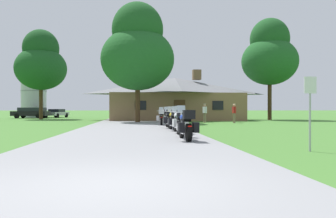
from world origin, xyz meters
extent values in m
plane|color=#42752D|center=(0.00, 20.00, 0.00)|extent=(500.00, 500.00, 0.00)
cube|color=gray|center=(0.00, 18.00, 0.03)|extent=(6.40, 80.00, 0.06)
cylinder|color=black|center=(2.05, 8.16, 0.38)|extent=(0.14, 0.64, 0.64)
cylinder|color=black|center=(2.12, 6.72, 0.38)|extent=(0.18, 0.65, 0.64)
cube|color=silver|center=(2.09, 7.42, 0.44)|extent=(0.29, 0.57, 0.30)
ellipsoid|color=#1E3899|center=(2.07, 7.68, 0.89)|extent=(0.32, 0.53, 0.26)
cube|color=black|center=(2.09, 7.22, 0.80)|extent=(0.30, 0.53, 0.10)
cylinder|color=silver|center=(2.05, 8.12, 1.08)|extent=(0.66, 0.06, 0.03)
cylinder|color=silver|center=(2.05, 8.16, 0.74)|extent=(0.07, 0.24, 0.73)
cube|color=#B2BCC6|center=(2.05, 8.22, 1.22)|extent=(0.32, 0.12, 0.27)
sphere|color=silver|center=(2.05, 8.12, 0.94)|extent=(0.11, 0.11, 0.11)
cube|color=black|center=(2.12, 6.67, 1.02)|extent=(0.42, 0.38, 0.32)
cube|color=red|center=(2.13, 6.50, 0.60)|extent=(0.14, 0.04, 0.06)
cylinder|color=silver|center=(2.24, 7.04, 0.28)|extent=(0.10, 0.55, 0.07)
cube|color=black|center=(1.86, 6.75, 0.56)|extent=(0.22, 0.41, 0.36)
cube|color=black|center=(2.38, 6.78, 0.56)|extent=(0.22, 0.41, 0.36)
cylinder|color=black|center=(2.16, 10.13, 0.38)|extent=(0.12, 0.64, 0.64)
cylinder|color=black|center=(2.12, 8.69, 0.38)|extent=(0.17, 0.64, 0.64)
cube|color=silver|center=(2.14, 9.39, 0.44)|extent=(0.27, 0.57, 0.30)
ellipsoid|color=#195B33|center=(2.14, 9.65, 0.89)|extent=(0.31, 0.53, 0.26)
cube|color=black|center=(2.13, 9.19, 0.80)|extent=(0.29, 0.53, 0.10)
cylinder|color=silver|center=(2.15, 10.09, 1.08)|extent=(0.66, 0.05, 0.03)
cylinder|color=silver|center=(2.16, 10.13, 0.74)|extent=(0.07, 0.24, 0.73)
cube|color=#B2BCC6|center=(2.16, 10.19, 1.22)|extent=(0.32, 0.12, 0.27)
sphere|color=silver|center=(2.15, 10.09, 0.94)|extent=(0.11, 0.11, 0.11)
cube|color=black|center=(2.12, 8.64, 1.02)|extent=(0.41, 0.37, 0.32)
cube|color=red|center=(2.12, 8.47, 0.60)|extent=(0.14, 0.03, 0.06)
cylinder|color=silver|center=(2.27, 9.00, 0.28)|extent=(0.08, 0.55, 0.07)
cylinder|color=black|center=(2.23, 12.12, 0.38)|extent=(0.15, 0.65, 0.64)
cylinder|color=black|center=(2.33, 10.68, 0.38)|extent=(0.20, 0.65, 0.64)
cube|color=silver|center=(2.28, 11.38, 0.44)|extent=(0.30, 0.58, 0.30)
ellipsoid|color=silver|center=(2.27, 11.64, 0.89)|extent=(0.34, 0.54, 0.26)
cube|color=black|center=(2.30, 11.18, 0.80)|extent=(0.32, 0.54, 0.10)
cylinder|color=silver|center=(2.24, 12.08, 1.08)|extent=(0.66, 0.08, 0.03)
cylinder|color=silver|center=(2.23, 12.12, 0.74)|extent=(0.08, 0.24, 0.73)
cube|color=#B2BCC6|center=(2.23, 12.18, 1.22)|extent=(0.33, 0.13, 0.27)
sphere|color=silver|center=(2.24, 12.08, 0.94)|extent=(0.11, 0.11, 0.11)
cube|color=silver|center=(2.34, 10.63, 1.02)|extent=(0.42, 0.39, 0.32)
cube|color=red|center=(2.35, 10.46, 0.60)|extent=(0.14, 0.04, 0.06)
cylinder|color=silver|center=(2.45, 11.01, 0.28)|extent=(0.11, 0.55, 0.07)
cube|color=silver|center=(2.07, 10.72, 0.56)|extent=(0.23, 0.41, 0.36)
cube|color=silver|center=(2.59, 10.75, 0.56)|extent=(0.23, 0.41, 0.36)
cylinder|color=black|center=(2.18, 14.03, 0.38)|extent=(0.16, 0.65, 0.64)
cylinder|color=black|center=(2.29, 12.59, 0.38)|extent=(0.20, 0.65, 0.64)
cube|color=silver|center=(2.23, 13.29, 0.44)|extent=(0.30, 0.58, 0.30)
ellipsoid|color=gold|center=(2.21, 13.55, 0.89)|extent=(0.34, 0.54, 0.26)
cube|color=black|center=(2.25, 13.09, 0.80)|extent=(0.32, 0.54, 0.10)
cylinder|color=silver|center=(2.18, 13.99, 1.08)|extent=(0.66, 0.08, 0.03)
cylinder|color=silver|center=(2.18, 14.03, 0.74)|extent=(0.08, 0.24, 0.73)
cube|color=#B2BCC6|center=(2.17, 14.09, 1.22)|extent=(0.33, 0.13, 0.27)
sphere|color=silver|center=(2.18, 13.99, 0.94)|extent=(0.11, 0.11, 0.11)
cube|color=black|center=(2.29, 12.54, 1.02)|extent=(0.43, 0.39, 0.32)
cube|color=red|center=(2.30, 12.37, 0.60)|extent=(0.14, 0.04, 0.06)
cylinder|color=silver|center=(2.40, 12.92, 0.28)|extent=(0.11, 0.55, 0.07)
cube|color=black|center=(2.02, 12.62, 0.56)|extent=(0.23, 0.41, 0.36)
cube|color=black|center=(2.54, 12.66, 0.56)|extent=(0.23, 0.41, 0.36)
cylinder|color=black|center=(2.19, 16.18, 0.38)|extent=(0.11, 0.64, 0.64)
cylinder|color=black|center=(2.19, 14.74, 0.38)|extent=(0.15, 0.64, 0.64)
cube|color=silver|center=(2.19, 15.44, 0.44)|extent=(0.26, 0.56, 0.30)
ellipsoid|color=silver|center=(2.19, 15.70, 0.89)|extent=(0.30, 0.52, 0.26)
cube|color=black|center=(2.19, 15.24, 0.80)|extent=(0.28, 0.52, 0.10)
cylinder|color=silver|center=(2.19, 16.14, 1.08)|extent=(0.66, 0.03, 0.03)
cylinder|color=silver|center=(2.19, 16.18, 0.74)|extent=(0.06, 0.24, 0.73)
cube|color=#B2BCC6|center=(2.19, 16.24, 1.22)|extent=(0.32, 0.11, 0.27)
sphere|color=silver|center=(2.19, 16.14, 0.94)|extent=(0.11, 0.11, 0.11)
cube|color=black|center=(2.19, 14.69, 1.02)|extent=(0.40, 0.36, 0.32)
cube|color=red|center=(2.19, 14.52, 0.60)|extent=(0.14, 0.03, 0.06)
cylinder|color=silver|center=(2.33, 15.06, 0.28)|extent=(0.07, 0.55, 0.07)
cube|color=black|center=(1.93, 14.79, 0.56)|extent=(0.20, 0.40, 0.36)
cube|color=black|center=(2.45, 14.79, 0.56)|extent=(0.20, 0.40, 0.36)
cylinder|color=black|center=(2.26, 18.01, 0.38)|extent=(0.14, 0.64, 0.64)
cylinder|color=black|center=(2.20, 16.58, 0.38)|extent=(0.18, 0.65, 0.64)
cube|color=silver|center=(2.23, 17.28, 0.44)|extent=(0.28, 0.57, 0.30)
ellipsoid|color=#B2B5BC|center=(2.24, 17.54, 0.89)|extent=(0.32, 0.53, 0.26)
cube|color=black|center=(2.22, 17.08, 0.80)|extent=(0.30, 0.53, 0.10)
cylinder|color=silver|center=(2.26, 17.97, 1.08)|extent=(0.66, 0.06, 0.03)
cylinder|color=silver|center=(2.26, 18.01, 0.74)|extent=(0.07, 0.24, 0.73)
cube|color=#B2BCC6|center=(2.26, 18.07, 1.22)|extent=(0.32, 0.12, 0.27)
sphere|color=silver|center=(2.26, 17.97, 0.94)|extent=(0.11, 0.11, 0.11)
cube|color=black|center=(2.19, 16.53, 1.02)|extent=(0.42, 0.38, 0.32)
cube|color=red|center=(2.19, 16.36, 0.60)|extent=(0.14, 0.04, 0.06)
cylinder|color=silver|center=(2.35, 16.89, 0.28)|extent=(0.09, 0.55, 0.07)
cylinder|color=black|center=(2.06, 20.33, 0.38)|extent=(0.15, 0.65, 0.64)
cylinder|color=black|center=(1.98, 18.89, 0.38)|extent=(0.19, 0.65, 0.64)
cube|color=silver|center=(2.02, 19.59, 0.44)|extent=(0.29, 0.57, 0.30)
ellipsoid|color=black|center=(2.04, 19.85, 0.89)|extent=(0.33, 0.54, 0.26)
cube|color=black|center=(2.01, 19.39, 0.80)|extent=(0.31, 0.54, 0.10)
cylinder|color=silver|center=(2.06, 20.29, 1.08)|extent=(0.66, 0.07, 0.03)
cylinder|color=silver|center=(2.06, 20.33, 0.74)|extent=(0.07, 0.24, 0.73)
cube|color=#B2BCC6|center=(2.07, 20.39, 1.22)|extent=(0.33, 0.13, 0.27)
sphere|color=silver|center=(2.06, 20.29, 0.94)|extent=(0.11, 0.11, 0.11)
cube|color=#B7B7BC|center=(1.98, 18.84, 1.02)|extent=(0.42, 0.38, 0.32)
cube|color=red|center=(1.97, 18.67, 0.60)|extent=(0.14, 0.04, 0.06)
cylinder|color=silver|center=(2.14, 19.20, 0.28)|extent=(0.10, 0.55, 0.07)
cube|color=#B7B7BC|center=(1.73, 18.96, 0.56)|extent=(0.22, 0.41, 0.36)
cube|color=#B7B7BC|center=(2.24, 18.93, 0.56)|extent=(0.22, 0.41, 0.36)
cube|color=brown|center=(4.37, 32.20, 1.42)|extent=(13.64, 8.65, 2.85)
pyramid|color=slate|center=(4.37, 32.20, 3.76)|extent=(14.46, 9.17, 1.82)
cube|color=brown|center=(6.83, 32.20, 5.02)|extent=(0.90, 0.90, 1.10)
cube|color=#472D19|center=(4.37, 27.84, 1.05)|extent=(1.10, 0.08, 2.10)
cube|color=black|center=(0.55, 27.84, 1.57)|extent=(1.10, 0.06, 0.90)
cube|color=black|center=(8.19, 27.84, 1.57)|extent=(1.10, 0.06, 0.90)
cylinder|color=#75664C|center=(9.16, 25.43, 0.43)|extent=(0.14, 0.14, 0.86)
cylinder|color=#75664C|center=(9.11, 25.25, 0.43)|extent=(0.14, 0.14, 0.86)
cube|color=silver|center=(9.13, 25.34, 1.14)|extent=(0.31, 0.40, 0.56)
cylinder|color=silver|center=(9.19, 25.56, 1.12)|extent=(0.09, 0.09, 0.58)
cylinder|color=silver|center=(9.07, 25.12, 1.12)|extent=(0.09, 0.09, 0.58)
sphere|color=tan|center=(9.13, 25.34, 1.56)|extent=(0.21, 0.21, 0.21)
cylinder|color=#B2AD99|center=(9.13, 25.34, 1.66)|extent=(0.22, 0.22, 0.05)
cylinder|color=#75664C|center=(6.22, 24.80, 0.43)|extent=(0.14, 0.14, 0.86)
cylinder|color=#75664C|center=(6.29, 24.63, 0.43)|extent=(0.14, 0.14, 0.86)
cube|color=silver|center=(6.25, 24.71, 1.14)|extent=(0.34, 0.42, 0.56)
cylinder|color=silver|center=(6.16, 24.93, 1.12)|extent=(0.09, 0.09, 0.58)
cylinder|color=silver|center=(6.34, 24.50, 1.12)|extent=(0.09, 0.09, 0.58)
sphere|color=tan|center=(6.25, 24.71, 1.56)|extent=(0.21, 0.21, 0.21)
cylinder|color=#B2AD99|center=(6.25, 24.71, 1.66)|extent=(0.22, 0.22, 0.05)
cylinder|color=#75664C|center=(8.62, 23.51, 0.43)|extent=(0.14, 0.14, 0.86)
cylinder|color=#75664C|center=(8.60, 23.69, 0.43)|extent=(0.14, 0.14, 0.86)
cube|color=#A8231E|center=(8.61, 23.60, 1.14)|extent=(0.26, 0.39, 0.56)
cylinder|color=#A8231E|center=(8.64, 23.37, 1.12)|extent=(0.09, 0.09, 0.58)
cylinder|color=#A8231E|center=(8.58, 23.83, 1.12)|extent=(0.09, 0.09, 0.58)
sphere|color=tan|center=(8.61, 23.60, 1.56)|extent=(0.21, 0.21, 0.21)
cylinder|color=#9EA0A5|center=(5.23, 4.12, 1.05)|extent=(0.06, 0.06, 2.10)
cube|color=silver|center=(5.23, 4.10, 1.90)|extent=(0.36, 0.02, 0.48)
cylinder|color=#422D19|center=(0.28, 25.24, 1.93)|extent=(0.44, 0.44, 3.86)
ellipsoid|color=#1E5623|center=(0.28, 25.24, 5.66)|extent=(6.55, 6.55, 5.56)
ellipsoid|color=#1B4E20|center=(0.28, 25.24, 8.28)|extent=(4.58, 4.58, 4.91)
cylinder|color=#422D19|center=(15.04, 31.77, 2.42)|extent=(0.44, 0.44, 4.84)
ellipsoid|color=#1E5623|center=(15.04, 31.77, 6.56)|extent=(6.24, 6.24, 5.30)
ellipsoid|color=#1B4E20|center=(15.04, 31.77, 9.05)|extent=(4.37, 4.37, 4.68)
cylinder|color=#422D19|center=(-11.15, 36.15, 2.18)|extent=(0.44, 0.44, 4.36)
ellipsoid|color=#194C1E|center=(-11.15, 36.15, 6.00)|extent=(5.97, 5.97, 5.07)
ellipsoid|color=#16441B|center=(-11.15, 36.15, 8.39)|extent=(4.18, 4.18, 4.48)
cylinder|color=#B2B7BC|center=(-14.76, 45.49, 3.82)|extent=(3.49, 3.49, 7.63)
cone|color=#999EA3|center=(-14.76, 45.49, 8.07)|extent=(3.56, 3.56, 0.87)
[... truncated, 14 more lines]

